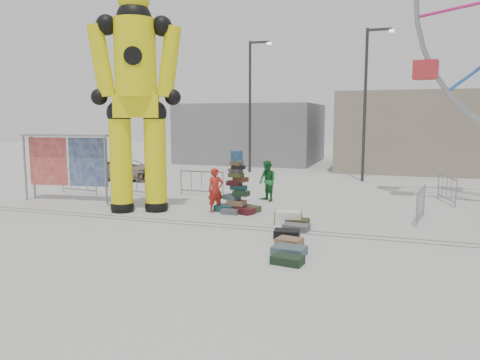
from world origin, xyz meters
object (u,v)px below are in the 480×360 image
(lamp_post_right, at_px, (367,97))
(barricade_dummy_a, at_px, (79,181))
(parked_suv, at_px, (128,170))
(pedestrian_green, at_px, (267,181))
(crash_test_dummy, at_px, (136,90))
(pedestrian_red, at_px, (216,190))
(suitcase_tower, at_px, (237,195))
(lamp_post_left, at_px, (251,100))
(steamer_trunk, at_px, (288,218))
(barricade_wheel_back, at_px, (447,189))
(barricade_wheel_front, at_px, (421,205))
(pedestrian_black, at_px, (151,178))
(banner_scaffold, at_px, (67,151))
(barricade_dummy_c, at_px, (202,183))
(barricade_dummy_b, at_px, (128,182))

(lamp_post_right, bearing_deg, barricade_dummy_a, -145.15)
(parked_suv, bearing_deg, pedestrian_green, -120.81)
(crash_test_dummy, relative_size, pedestrian_red, 5.16)
(lamp_post_right, xyz_separation_m, suitcase_tower, (-3.83, -9.93, -3.86))
(lamp_post_left, xyz_separation_m, steamer_trunk, (5.38, -13.29, -4.27))
(steamer_trunk, distance_m, barricade_wheel_back, 7.79)
(suitcase_tower, xyz_separation_m, barricade_dummy_a, (-8.12, 1.61, -0.08))
(steamer_trunk, xyz_separation_m, barricade_dummy_a, (-10.33, 2.97, 0.34))
(barricade_wheel_front, relative_size, pedestrian_black, 1.04)
(crash_test_dummy, distance_m, parked_suv, 9.78)
(crash_test_dummy, xyz_separation_m, pedestrian_green, (3.88, 3.56, -3.55))
(lamp_post_right, relative_size, parked_suv, 1.95)
(suitcase_tower, distance_m, barricade_dummy_a, 8.28)
(lamp_post_left, height_order, pedestrian_black, lamp_post_left)
(crash_test_dummy, xyz_separation_m, steamer_trunk, (5.64, -0.29, -4.18))
(steamer_trunk, bearing_deg, parked_suv, 132.69)
(suitcase_tower, distance_m, pedestrian_red, 0.80)
(pedestrian_black, bearing_deg, suitcase_tower, -163.83)
(parked_suv, bearing_deg, suitcase_tower, -134.27)
(banner_scaffold, relative_size, steamer_trunk, 4.27)
(barricade_dummy_a, xyz_separation_m, barricade_dummy_c, (5.43, 1.38, 0.00))
(barricade_dummy_b, height_order, barricade_dummy_c, same)
(barricade_dummy_a, bearing_deg, lamp_post_left, 71.05)
(pedestrian_red, bearing_deg, pedestrian_black, 117.22)
(pedestrian_green, xyz_separation_m, parked_suv, (-8.98, 3.86, -0.27))
(steamer_trunk, relative_size, pedestrian_red, 0.56)
(banner_scaffold, bearing_deg, steamer_trunk, -14.82)
(steamer_trunk, bearing_deg, barricade_dummy_a, 152.35)
(banner_scaffold, bearing_deg, lamp_post_left, 63.88)
(barricade_dummy_c, height_order, pedestrian_green, pedestrian_green)
(crash_test_dummy, distance_m, barricade_dummy_a, 6.63)
(barricade_dummy_b, xyz_separation_m, parked_suv, (-2.67, 4.29, 0.02))
(banner_scaffold, bearing_deg, lamp_post_right, 34.82)
(barricade_dummy_b, xyz_separation_m, barricade_wheel_back, (13.28, 2.35, 0.00))
(lamp_post_left, bearing_deg, barricade_dummy_a, -115.63)
(pedestrian_red, xyz_separation_m, pedestrian_black, (-3.29, 1.16, 0.15))
(suitcase_tower, bearing_deg, barricade_dummy_a, -178.44)
(barricade_dummy_b, bearing_deg, lamp_post_left, 84.68)
(barricade_dummy_a, bearing_deg, pedestrian_red, -7.85)
(banner_scaffold, xyz_separation_m, pedestrian_green, (7.77, 2.56, -1.22))
(crash_test_dummy, relative_size, steamer_trunk, 9.28)
(crash_test_dummy, relative_size, barricade_wheel_back, 4.16)
(crash_test_dummy, xyz_separation_m, pedestrian_black, (-0.59, 1.92, -3.43))
(banner_scaffold, distance_m, barricade_wheel_back, 15.47)
(lamp_post_left, relative_size, banner_scaffold, 2.09)
(suitcase_tower, bearing_deg, pedestrian_red, -144.27)
(suitcase_tower, bearing_deg, pedestrian_green, 92.37)
(barricade_wheel_front, bearing_deg, pedestrian_red, 105.48)
(lamp_post_right, distance_m, crash_test_dummy, 13.18)
(barricade_dummy_a, xyz_separation_m, pedestrian_black, (4.11, -0.76, 0.41))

